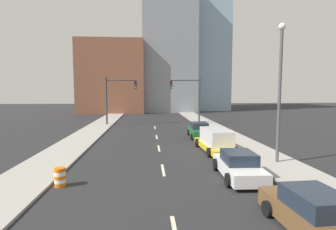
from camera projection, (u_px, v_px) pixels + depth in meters
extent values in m
cube|color=#9E9B93|center=(110.00, 118.00, 44.86)|extent=(3.29, 89.17, 0.13)
cube|color=#9E9B93|center=(195.00, 118.00, 46.00)|extent=(3.29, 89.17, 0.13)
cube|color=beige|center=(163.00, 170.00, 15.84)|extent=(0.16, 2.40, 0.01)
cube|color=beige|center=(159.00, 148.00, 21.82)|extent=(0.16, 2.40, 0.01)
cube|color=beige|center=(157.00, 137.00, 27.19)|extent=(0.16, 2.40, 0.01)
cube|color=beige|center=(155.00, 127.00, 34.29)|extent=(0.16, 2.40, 0.01)
cube|color=brown|center=(114.00, 78.00, 60.81)|extent=(14.00, 16.00, 15.53)
cube|color=gray|center=(167.00, 54.00, 65.19)|extent=(12.00, 20.00, 27.94)
cube|color=#8CADC6|center=(197.00, 39.00, 69.38)|extent=(13.00, 20.00, 36.84)
cylinder|color=#38383D|center=(106.00, 101.00, 36.40)|extent=(0.24, 0.24, 6.67)
cylinder|color=#38383D|center=(121.00, 80.00, 36.28)|extent=(4.04, 0.16, 0.16)
cube|color=black|center=(135.00, 85.00, 36.50)|extent=(0.34, 0.32, 1.10)
cylinder|color=#4C0C0C|center=(135.00, 82.00, 36.30)|extent=(0.22, 0.04, 0.22)
cylinder|color=#593F0C|center=(135.00, 85.00, 36.33)|extent=(0.22, 0.04, 0.22)
cylinder|color=#26E53F|center=(135.00, 87.00, 36.36)|extent=(0.22, 0.04, 0.22)
cylinder|color=#38383D|center=(199.00, 101.00, 37.40)|extent=(0.24, 0.24, 6.67)
cylinder|color=#38383D|center=(185.00, 80.00, 36.98)|extent=(4.04, 0.16, 0.16)
cube|color=black|center=(171.00, 85.00, 36.88)|extent=(0.34, 0.32, 1.10)
cylinder|color=#4C0C0C|center=(171.00, 82.00, 36.68)|extent=(0.22, 0.04, 0.22)
cylinder|color=#593F0C|center=(171.00, 85.00, 36.71)|extent=(0.22, 0.04, 0.22)
cylinder|color=#26E53F|center=(171.00, 87.00, 36.74)|extent=(0.22, 0.04, 0.22)
cylinder|color=orange|center=(60.00, 184.00, 13.12)|extent=(0.56, 0.56, 0.19)
cylinder|color=white|center=(60.00, 181.00, 13.10)|extent=(0.56, 0.56, 0.19)
cylinder|color=orange|center=(60.00, 177.00, 13.08)|extent=(0.56, 0.56, 0.19)
cylinder|color=white|center=(60.00, 173.00, 13.06)|extent=(0.56, 0.56, 0.19)
cylinder|color=orange|center=(60.00, 170.00, 13.05)|extent=(0.56, 0.56, 0.19)
cylinder|color=#4C4C51|center=(279.00, 98.00, 16.85)|extent=(0.20, 0.20, 8.59)
sphere|color=white|center=(282.00, 26.00, 16.44)|extent=(0.44, 0.44, 0.44)
cube|color=brown|center=(315.00, 220.00, 8.65)|extent=(1.95, 4.62, 0.70)
cube|color=#1E2838|center=(316.00, 201.00, 8.59)|extent=(1.62, 2.11, 0.63)
cylinder|color=black|center=(268.00, 209.00, 9.95)|extent=(0.25, 0.61, 0.60)
cylinder|color=black|center=(312.00, 206.00, 10.17)|extent=(0.25, 0.61, 0.60)
cube|color=silver|center=(239.00, 168.00, 14.39)|extent=(1.99, 4.54, 0.65)
cube|color=#1E2838|center=(239.00, 157.00, 14.34)|extent=(1.68, 2.07, 0.61)
cylinder|color=black|center=(216.00, 165.00, 15.75)|extent=(0.24, 0.71, 0.71)
cylinder|color=black|center=(247.00, 164.00, 15.83)|extent=(0.24, 0.71, 0.71)
cylinder|color=black|center=(228.00, 180.00, 12.99)|extent=(0.24, 0.71, 0.71)
cylinder|color=black|center=(266.00, 180.00, 13.07)|extent=(0.24, 0.71, 0.71)
cube|color=gold|center=(215.00, 146.00, 20.76)|extent=(2.27, 5.77, 0.44)
cube|color=silver|center=(216.00, 137.00, 20.41)|extent=(1.91, 3.61, 1.17)
cylinder|color=black|center=(197.00, 143.00, 22.36)|extent=(0.26, 0.70, 0.69)
cylinder|color=black|center=(220.00, 142.00, 22.63)|extent=(0.26, 0.70, 0.69)
cylinder|color=black|center=(209.00, 152.00, 18.90)|extent=(0.26, 0.70, 0.69)
cylinder|color=black|center=(235.00, 152.00, 19.17)|extent=(0.26, 0.70, 0.69)
cube|color=#1E6033|center=(199.00, 132.00, 27.01)|extent=(1.95, 4.38, 0.72)
cube|color=#1E2838|center=(199.00, 126.00, 26.95)|extent=(1.66, 1.99, 0.65)
cylinder|color=black|center=(189.00, 132.00, 28.32)|extent=(0.24, 0.63, 0.62)
cylinder|color=black|center=(206.00, 132.00, 28.41)|extent=(0.24, 0.63, 0.62)
cylinder|color=black|center=(192.00, 137.00, 25.65)|extent=(0.24, 0.63, 0.62)
cylinder|color=black|center=(211.00, 136.00, 25.74)|extent=(0.24, 0.63, 0.62)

